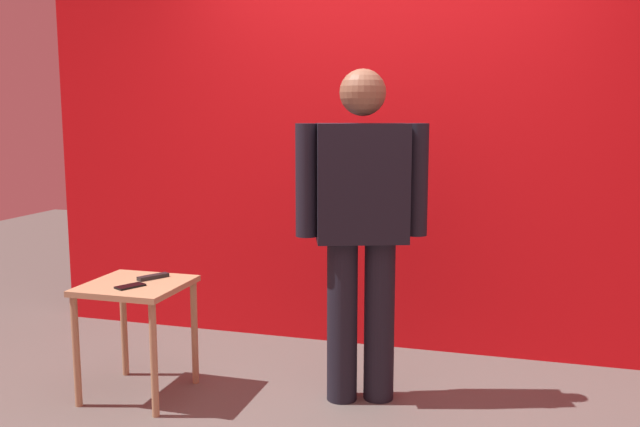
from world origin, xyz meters
TOP-DOWN VIEW (x-y plane):
  - back_wall_red at (0.00, 1.36)m, footprint 4.59×0.12m
  - standing_person at (0.04, 0.48)m, footprint 0.66×0.36m
  - side_table at (-1.09, 0.21)m, footprint 0.50×0.50m
  - cell_phone at (-1.07, 0.12)m, footprint 0.13×0.16m
  - tv_remote at (-1.05, 0.32)m, footprint 0.13×0.17m

SIDE VIEW (x-z plane):
  - side_table at x=-1.09m, z-range 0.20..0.80m
  - cell_phone at x=-1.07m, z-range 0.60..0.61m
  - tv_remote at x=-1.05m, z-range 0.60..0.62m
  - standing_person at x=0.04m, z-range 0.10..1.79m
  - back_wall_red at x=0.00m, z-range 0.00..3.24m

